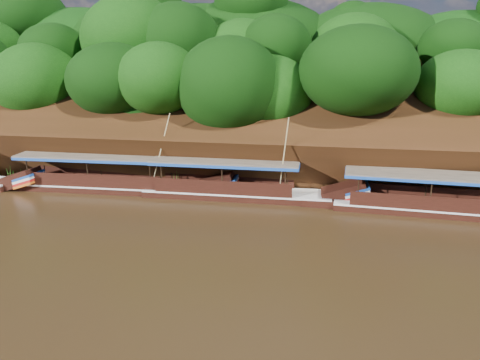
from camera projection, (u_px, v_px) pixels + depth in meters
name	position (u px, v px, depth m)	size (l,w,h in m)	color
ground	(253.00, 250.00, 23.24)	(160.00, 160.00, 0.00)	black
riverbank	(288.00, 133.00, 44.26)	(120.00, 30.06, 19.40)	black
boat_0	(454.00, 206.00, 28.08)	(15.10, 3.56, 6.83)	black
boat_1	(248.00, 190.00, 31.19)	(14.86, 2.70, 6.07)	black
boat_2	(118.00, 183.00, 32.82)	(16.18, 2.91, 5.98)	black
reeds	(231.00, 179.00, 32.51)	(48.80, 2.57, 2.04)	#2D5816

